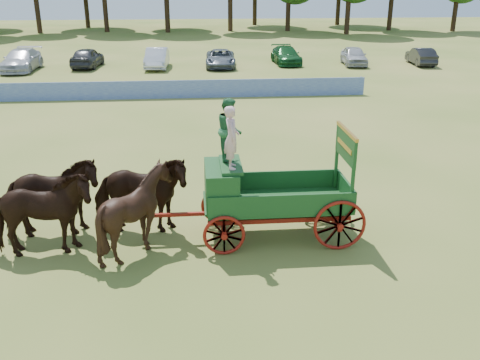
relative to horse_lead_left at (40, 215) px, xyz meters
name	(u,v)px	position (x,y,z in m)	size (l,w,h in m)	color
ground	(138,238)	(2.28, 0.73, -1.13)	(160.00, 160.00, 0.00)	olive
horse_lead_left	(40,215)	(0.00, 0.00, 0.00)	(1.22, 2.67, 2.26)	black
horse_lead_right	(50,198)	(0.00, 1.10, 0.00)	(1.22, 2.67, 2.26)	black
horse_wheel_left	(137,211)	(2.40, 0.00, 0.00)	(1.83, 2.05, 2.26)	black
horse_wheel_right	(140,195)	(2.40, 1.10, 0.00)	(1.22, 2.67, 2.26)	black
farm_dray	(249,179)	(5.34, 0.58, 0.57)	(6.00, 2.00, 3.80)	maroon
sponsor_banner	(146,90)	(1.28, 18.73, -0.60)	(26.00, 0.08, 1.05)	#1C369B
parked_cars	(100,58)	(-3.10, 30.48, -0.38)	(48.12, 7.22, 1.61)	silver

